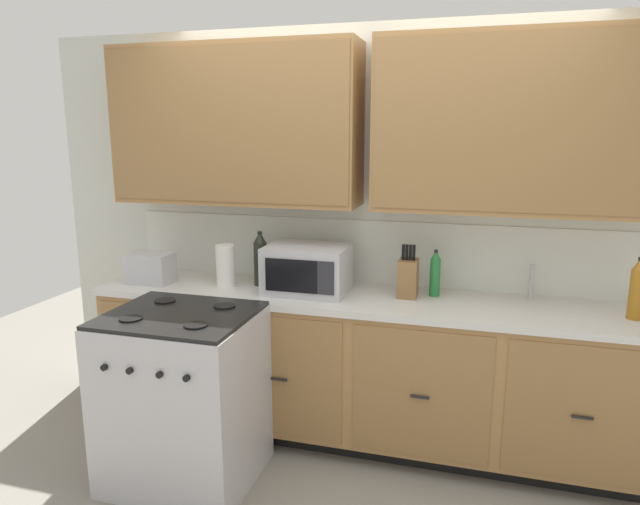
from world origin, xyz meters
TOP-DOWN VIEW (x-y plane):
  - ground_plane at (0.00, 0.00)m, footprint 8.00×8.00m
  - wall_unit at (0.00, 0.50)m, footprint 4.37×0.40m
  - counter_run at (0.00, 0.30)m, footprint 3.20×0.64m
  - stove_range at (-0.82, -0.33)m, footprint 0.76×0.68m
  - microwave at (-0.32, 0.29)m, footprint 0.48×0.37m
  - toaster at (-1.34, 0.22)m, footprint 0.28×0.18m
  - knife_block at (0.27, 0.35)m, footprint 0.11×0.14m
  - sink_faucet at (0.95, 0.51)m, footprint 0.02×0.02m
  - paper_towel_roll at (-0.84, 0.28)m, footprint 0.12×0.12m
  - bottle_amber at (1.44, 0.28)m, footprint 0.08×0.08m
  - bottle_green at (0.42, 0.42)m, footprint 0.06×0.06m
  - bottle_dark at (-0.65, 0.36)m, footprint 0.08×0.08m

SIDE VIEW (x-z plane):
  - ground_plane at x=0.00m, z-range 0.00..0.00m
  - stove_range at x=-0.82m, z-range 0.00..0.95m
  - counter_run at x=0.00m, z-range 0.01..0.93m
  - toaster at x=-1.34m, z-range 0.92..1.11m
  - sink_faucet at x=0.95m, z-range 0.92..1.12m
  - knife_block at x=0.27m, z-range 0.88..1.19m
  - paper_towel_roll at x=-0.84m, z-range 0.92..1.18m
  - bottle_green at x=0.42m, z-range 0.92..1.19m
  - microwave at x=-0.32m, z-range 0.92..1.20m
  - bottle_amber at x=1.44m, z-range 0.92..1.24m
  - bottle_dark at x=-0.65m, z-range 0.92..1.26m
  - wall_unit at x=0.00m, z-range 0.42..2.91m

